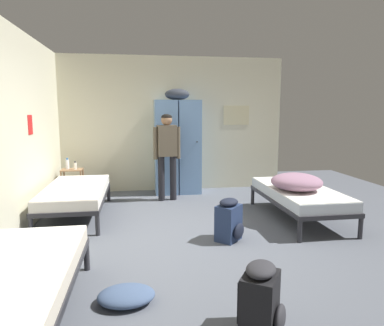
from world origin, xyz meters
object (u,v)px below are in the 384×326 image
object	(u,v)px
locker_bank	(177,145)
backpack_black	(261,300)
bed_right	(299,195)
person_traveler	(167,149)
water_bottle	(67,164)
shelf_unit	(73,181)
lotion_bottle	(75,166)
bed_left_rear	(76,193)
bed_left_front	(11,280)
bedding_heap	(296,182)
backpack_navy	(229,221)
clothes_pile_denim	(126,296)

from	to	relation	value
locker_bank	backpack_black	world-z (taller)	locker_bank
bed_right	person_traveler	bearing A→B (deg)	142.44
locker_bank	water_bottle	size ratio (longest dim) A/B	9.93
locker_bank	bed_right	bearing A→B (deg)	-51.24
shelf_unit	water_bottle	distance (m)	0.33
person_traveler	lotion_bottle	size ratio (longest dim) A/B	10.27
bed_left_rear	bed_left_front	world-z (taller)	same
water_bottle	lotion_bottle	xyz separation A→B (m)	(0.15, -0.06, -0.03)
bed_right	shelf_unit	bearing A→B (deg)	153.71
bed_right	person_traveler	xyz separation A→B (m)	(-1.89, 1.45, 0.58)
bed_left_rear	bed_left_front	bearing A→B (deg)	-90.00
bedding_heap	backpack_navy	world-z (taller)	bedding_heap
lotion_bottle	backpack_black	size ratio (longest dim) A/B	0.28
bed_left_front	lotion_bottle	world-z (taller)	lotion_bottle
bed_left_rear	clothes_pile_denim	bearing A→B (deg)	-72.37
bed_left_rear	bedding_heap	size ratio (longest dim) A/B	2.50
bed_right	bedding_heap	distance (m)	0.29
bed_left_rear	person_traveler	xyz separation A→B (m)	(1.50, 0.81, 0.58)
backpack_black	clothes_pile_denim	world-z (taller)	backpack_black
shelf_unit	clothes_pile_denim	size ratio (longest dim) A/B	1.14
shelf_unit	clothes_pile_denim	distance (m)	3.98
backpack_navy	backpack_black	distance (m)	1.89
bed_left_rear	bedding_heap	distance (m)	3.37
bed_left_front	backpack_black	size ratio (longest dim) A/B	3.45
locker_bank	shelf_unit	xyz separation A→B (m)	(-2.01, -0.24, -0.62)
locker_bank	bed_left_rear	bearing A→B (deg)	-141.73
shelf_unit	bed_right	world-z (taller)	shelf_unit
person_traveler	backpack_navy	bearing A→B (deg)	-74.22
bedding_heap	backpack_black	bearing A→B (deg)	-120.03
person_traveler	bedding_heap	bearing A→B (deg)	-41.85
water_bottle	bedding_heap	bearing A→B (deg)	-28.47
backpack_navy	person_traveler	bearing A→B (deg)	105.78
bed_right	backpack_black	world-z (taller)	backpack_black
shelf_unit	bed_left_front	world-z (taller)	shelf_unit
bed_left_front	person_traveler	size ratio (longest dim) A/B	1.20
water_bottle	lotion_bottle	world-z (taller)	water_bottle
person_traveler	backpack_navy	world-z (taller)	person_traveler
shelf_unit	bed_right	bearing A→B (deg)	-26.29
water_bottle	backpack_navy	xyz separation A→B (m)	(2.44, -2.52, -0.40)
backpack_navy	locker_bank	bearing A→B (deg)	97.34
bed_left_rear	water_bottle	size ratio (longest dim) A/B	9.12
lotion_bottle	shelf_unit	bearing A→B (deg)	150.26
shelf_unit	bed_left_rear	world-z (taller)	shelf_unit
person_traveler	backpack_black	size ratio (longest dim) A/B	2.89
lotion_bottle	person_traveler	bearing A→B (deg)	-10.28
bedding_heap	backpack_black	distance (m)	2.85
locker_bank	clothes_pile_denim	distance (m)	4.25
water_bottle	backpack_black	xyz separation A→B (m)	(2.19, -4.40, -0.40)
backpack_black	clothes_pile_denim	bearing A→B (deg)	150.82
bed_left_rear	lotion_bottle	bearing A→B (deg)	99.21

